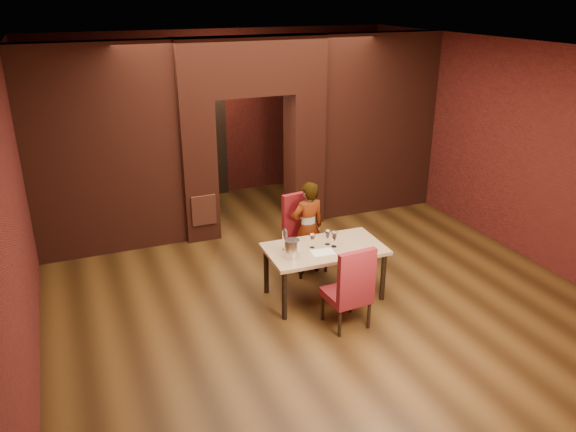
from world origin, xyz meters
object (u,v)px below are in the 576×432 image
(wine_glass_a, at_px, (312,241))
(potted_plant, at_px, (341,246))
(wine_glass_b, at_px, (328,237))
(chair_far, at_px, (306,234))
(person_seated, at_px, (308,228))
(wine_bucket, at_px, (292,249))
(chair_near, at_px, (347,285))
(wine_glass_c, at_px, (334,239))
(water_bottle, at_px, (285,239))
(dining_table, at_px, (324,272))

(wine_glass_a, height_order, potted_plant, wine_glass_a)
(wine_glass_a, distance_m, wine_glass_b, 0.23)
(wine_glass_a, bearing_deg, chair_far, 71.62)
(wine_glass_b, bearing_deg, potted_plant, 51.71)
(person_seated, distance_m, wine_glass_b, 0.69)
(person_seated, distance_m, wine_bucket, 1.05)
(chair_far, bearing_deg, chair_near, -103.63)
(wine_glass_c, relative_size, water_bottle, 0.71)
(wine_glass_c, bearing_deg, water_bottle, 165.19)
(wine_glass_a, height_order, wine_glass_b, wine_glass_b)
(chair_far, relative_size, wine_glass_c, 5.42)
(chair_near, height_order, wine_bucket, chair_near)
(wine_glass_b, bearing_deg, water_bottle, 173.33)
(dining_table, height_order, water_bottle, water_bottle)
(wine_bucket, bearing_deg, wine_glass_a, 23.79)
(dining_table, distance_m, wine_glass_a, 0.49)
(wine_bucket, bearing_deg, chair_far, 56.46)
(person_seated, distance_m, wine_glass_a, 0.74)
(wine_glass_b, bearing_deg, dining_table, -136.78)
(person_seated, bearing_deg, chair_far, -94.97)
(chair_far, xyz_separation_m, chair_near, (-0.15, -1.54, -0.03))
(chair_far, height_order, wine_glass_a, chair_far)
(chair_near, distance_m, wine_glass_b, 0.85)
(dining_table, distance_m, wine_glass_b, 0.47)
(chair_near, relative_size, person_seated, 0.78)
(water_bottle, bearing_deg, wine_bucket, -90.00)
(chair_near, relative_size, wine_glass_c, 5.17)
(person_seated, xyz_separation_m, wine_bucket, (-0.60, -0.84, 0.15))
(dining_table, height_order, wine_glass_c, wine_glass_c)
(dining_table, relative_size, wine_bucket, 6.56)
(chair_far, distance_m, person_seated, 0.14)
(dining_table, bearing_deg, person_seated, 84.75)
(wine_glass_a, relative_size, potted_plant, 0.40)
(chair_far, height_order, potted_plant, chair_far)
(dining_table, xyz_separation_m, wine_bucket, (-0.51, -0.10, 0.48))
(person_seated, bearing_deg, wine_glass_c, 87.76)
(chair_near, height_order, wine_glass_c, chair_near)
(person_seated, height_order, wine_glass_b, person_seated)
(chair_near, height_order, wine_glass_a, chair_near)
(wine_glass_a, bearing_deg, chair_near, -82.57)
(wine_glass_c, xyz_separation_m, water_bottle, (-0.63, 0.17, 0.04))
(dining_table, xyz_separation_m, potted_plant, (0.72, 0.89, -0.13))
(water_bottle, relative_size, potted_plant, 0.62)
(dining_table, bearing_deg, water_bottle, 167.12)
(dining_table, bearing_deg, wine_glass_c, -12.39)
(potted_plant, bearing_deg, dining_table, -129.02)
(dining_table, distance_m, chair_near, 0.75)
(wine_glass_a, bearing_deg, person_seated, 70.01)
(wine_bucket, bearing_deg, dining_table, 11.22)
(chair_near, bearing_deg, dining_table, -97.98)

